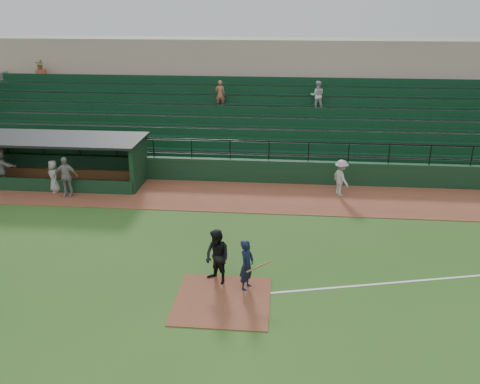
{
  "coord_description": "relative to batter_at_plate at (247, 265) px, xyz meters",
  "views": [
    {
      "loc": [
        1.82,
        -14.55,
        8.92
      ],
      "look_at": [
        0.0,
        5.0,
        1.4
      ],
      "focal_mm": 37.74,
      "sensor_mm": 36.0,
      "label": 1
    }
  ],
  "objects": [
    {
      "name": "ground",
      "position": [
        -0.71,
        0.2,
        -0.88
      ],
      "size": [
        90.0,
        90.0,
        0.0
      ],
      "primitive_type": "plane",
      "color": "#2A511A",
      "rests_on": "ground"
    },
    {
      "name": "umpire",
      "position": [
        -1.01,
        0.3,
        0.08
      ],
      "size": [
        1.17,
        1.14,
        1.9
      ],
      "primitive_type": "imported",
      "rotation": [
        0.0,
        0.0,
        -0.67
      ],
      "color": "black",
      "rests_on": "ground"
    },
    {
      "name": "runner",
      "position": [
        3.83,
        8.83,
        0.04
      ],
      "size": [
        1.09,
        1.31,
        1.77
      ],
      "primitive_type": "imported",
      "rotation": [
        0.0,
        0.0,
        2.03
      ],
      "color": "#ADA7A1",
      "rests_on": "warning_track"
    },
    {
      "name": "foul_line",
      "position": [
        7.29,
        1.4,
        -0.87
      ],
      "size": [
        17.49,
        4.44,
        0.01
      ],
      "primitive_type": "cube",
      "rotation": [
        0.0,
        0.0,
        0.24
      ],
      "color": "white",
      "rests_on": "ground"
    },
    {
      "name": "dugout_player_a",
      "position": [
        -9.28,
        7.49,
        0.13
      ],
      "size": [
        1.19,
        0.62,
        1.95
      ],
      "primitive_type": "imported",
      "rotation": [
        0.0,
        0.0,
        0.13
      ],
      "color": "gray",
      "rests_on": "warning_track"
    },
    {
      "name": "stadium_structure",
      "position": [
        -0.71,
        16.66,
        1.43
      ],
      "size": [
        38.0,
        13.08,
        6.4
      ],
      "color": "black",
      "rests_on": "ground"
    },
    {
      "name": "batter_at_plate",
      "position": [
        0.0,
        0.0,
        0.0
      ],
      "size": [
        1.1,
        0.74,
        1.75
      ],
      "color": "black",
      "rests_on": "ground"
    },
    {
      "name": "warning_track",
      "position": [
        -0.71,
        8.2,
        -0.86
      ],
      "size": [
        40.0,
        4.0,
        0.03
      ],
      "primitive_type": "cube",
      "color": "brown",
      "rests_on": "ground"
    },
    {
      "name": "dugout_player_b",
      "position": [
        -10.11,
        7.97,
        -0.04
      ],
      "size": [
        0.9,
        0.93,
        1.61
      ],
      "primitive_type": "imported",
      "rotation": [
        0.0,
        0.0,
        -0.87
      ],
      "color": "#9A9590",
      "rests_on": "warning_track"
    },
    {
      "name": "home_plate_dirt",
      "position": [
        -0.71,
        -0.8,
        -0.86
      ],
      "size": [
        3.0,
        3.0,
        0.03
      ],
      "primitive_type": "cube",
      "color": "brown",
      "rests_on": "ground"
    },
    {
      "name": "dugout_player_c",
      "position": [
        -13.23,
        8.72,
        0.14
      ],
      "size": [
        1.91,
        1.3,
        1.98
      ],
      "primitive_type": "imported",
      "rotation": [
        0.0,
        0.0,
        2.71
      ],
      "color": "#ACA7A1",
      "rests_on": "warning_track"
    },
    {
      "name": "dugout",
      "position": [
        -10.46,
        9.76,
        0.46
      ],
      "size": [
        8.9,
        3.2,
        2.42
      ],
      "color": "black",
      "rests_on": "ground"
    }
  ]
}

